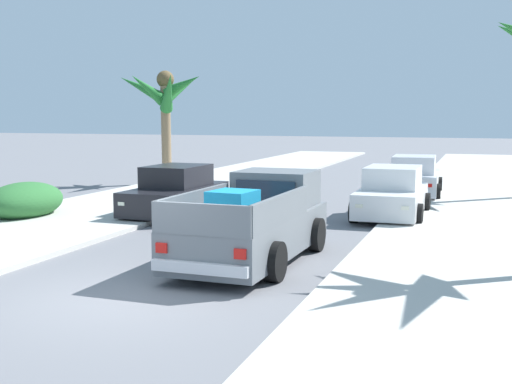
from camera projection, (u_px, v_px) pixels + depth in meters
ground_plane at (121, 299)px, 11.11m from camera, size 160.00×160.00×0.00m
sidewalk_left at (155, 197)px, 24.20m from camera, size 5.21×60.00×0.12m
sidewalk_right at (480, 212)px, 20.55m from camera, size 5.21×60.00×0.12m
curb_left at (185, 199)px, 23.81m from camera, size 0.16×60.00×0.10m
curb_right at (439, 210)px, 20.94m from camera, size 0.16×60.00×0.10m
pickup_truck at (255, 223)px, 14.00m from camera, size 2.30×5.25×1.80m
car_left_near at (392, 194)px, 19.75m from camera, size 2.03×4.26×1.54m
car_right_near at (176, 192)px, 20.15m from camera, size 2.09×4.29×1.54m
car_left_mid at (414, 177)px, 24.90m from camera, size 2.15×4.31×1.54m
palm_tree_right_mid at (165, 95)px, 28.73m from camera, size 3.96×3.90×4.98m
hedge_bush at (25, 201)px, 19.47m from camera, size 1.80×2.80×1.10m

